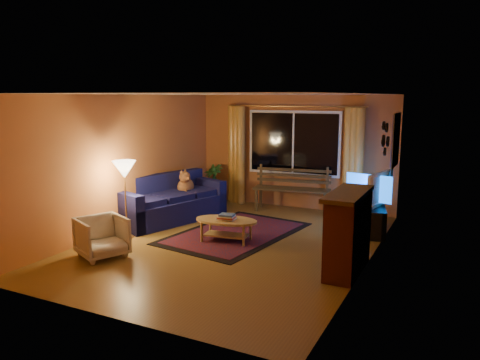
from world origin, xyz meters
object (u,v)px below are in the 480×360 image
at_px(sofa, 170,199).
at_px(armchair, 102,235).
at_px(floor_lamp, 126,200).
at_px(tv_console, 373,218).
at_px(bench, 291,200).
at_px(coffee_table, 226,230).

xyz_separation_m(sofa, armchair, (0.29, -2.25, -0.10)).
relative_size(sofa, floor_lamp, 1.64).
relative_size(floor_lamp, tv_console, 1.12).
bearing_deg(bench, tv_console, -31.81).
relative_size(bench, armchair, 2.35).
height_order(bench, tv_console, tv_console).
relative_size(bench, floor_lamp, 1.20).
xyz_separation_m(sofa, floor_lamp, (-0.01, -1.31, 0.23)).
relative_size(armchair, coffee_table, 0.64).
distance_m(bench, armchair, 4.36).
height_order(bench, coffee_table, bench).
bearing_deg(coffee_table, armchair, -131.88).
xyz_separation_m(floor_lamp, coffee_table, (1.67, 0.59, -0.48)).
xyz_separation_m(sofa, coffee_table, (1.66, -0.73, -0.25)).
xyz_separation_m(armchair, floor_lamp, (-0.30, 0.94, 0.33)).
height_order(armchair, tv_console, armchair).
height_order(sofa, floor_lamp, floor_lamp).
xyz_separation_m(bench, floor_lamp, (-1.93, -3.10, 0.44)).
bearing_deg(bench, armchair, -120.67).
bearing_deg(floor_lamp, tv_console, 31.19).
distance_m(sofa, floor_lamp, 1.33).
xyz_separation_m(armchair, tv_console, (3.51, 3.25, -0.10)).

